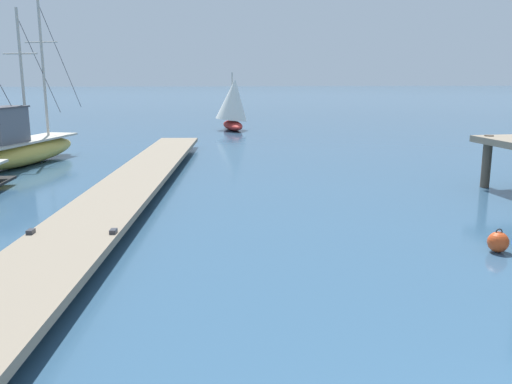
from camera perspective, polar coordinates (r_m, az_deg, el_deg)
name	(u,v)px	position (r m, az deg, el deg)	size (l,w,h in m)	color
floating_dock	(127,188)	(15.65, -13.46, 0.40)	(3.95, 24.25, 0.53)	gray
fishing_boat_0	(21,147)	(23.22, -23.53, 4.40)	(3.43, 8.27, 6.73)	gold
mooring_buoy	(498,242)	(11.85, 24.14, -4.82)	(0.42, 0.42, 0.49)	#E04C1E
distant_sailboat	(233,104)	(35.62, -2.43, 9.19)	(2.50, 4.18, 3.71)	#AD2823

